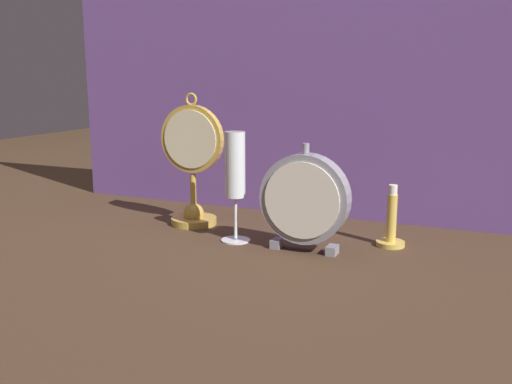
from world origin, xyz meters
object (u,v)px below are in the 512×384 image
Objects in this scene: pocket_watch_on_stand at (193,169)px; champagne_flute at (235,173)px; brass_candlestick at (391,227)px; mantel_clock_silver at (305,199)px.

pocket_watch_on_stand is 0.17m from champagne_flute.
champagne_flute is 1.81× the size of brass_candlestick.
pocket_watch_on_stand reaches higher than champagne_flute.
pocket_watch_on_stand is 0.32m from mantel_clock_silver.
champagne_flute reaches higher than mantel_clock_silver.
mantel_clock_silver is 0.16m from champagne_flute.
pocket_watch_on_stand is 2.39× the size of brass_candlestick.
pocket_watch_on_stand is 0.47m from brass_candlestick.
champagne_flute reaches higher than brass_candlestick.
brass_candlestick is (0.31, 0.09, -0.11)m from champagne_flute.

